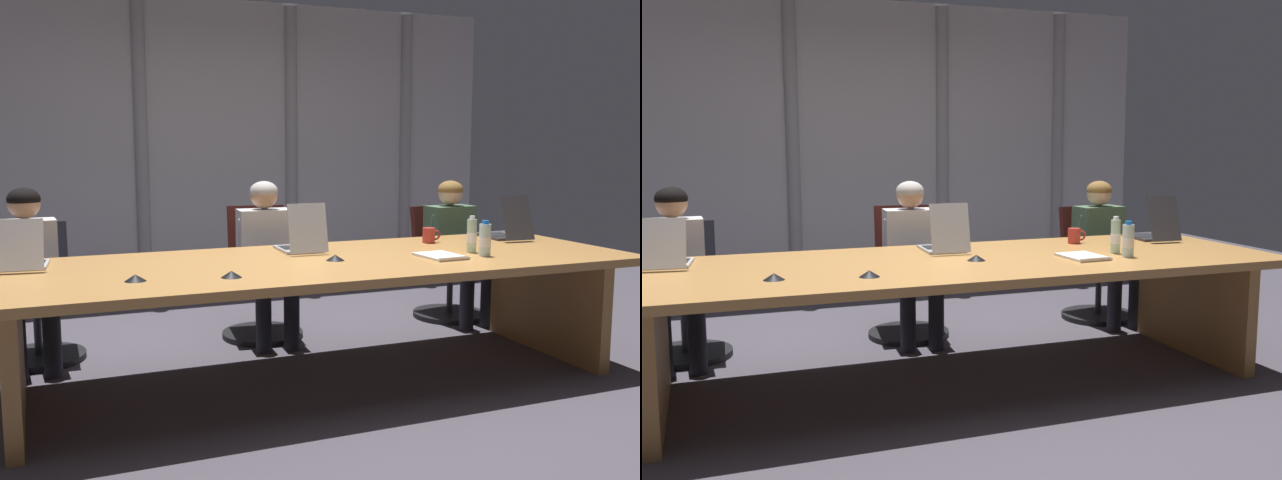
% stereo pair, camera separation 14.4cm
% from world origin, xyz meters
% --- Properties ---
extents(ground_plane, '(11.37, 11.37, 0.00)m').
position_xyz_m(ground_plane, '(0.00, 0.00, 0.00)').
color(ground_plane, '#47424C').
extents(conference_table, '(3.88, 1.34, 0.75)m').
position_xyz_m(conference_table, '(0.00, 0.00, 0.60)').
color(conference_table, '#B77F42').
rests_on(conference_table, ground_plane).
extents(curtain_backdrop, '(5.69, 0.17, 2.73)m').
position_xyz_m(curtain_backdrop, '(0.00, 2.72, 1.37)').
color(curtain_backdrop, '#B2B2B7').
rests_on(curtain_backdrop, ground_plane).
extents(laptop_left_end, '(0.28, 0.41, 0.29)m').
position_xyz_m(laptop_left_end, '(-1.62, 0.33, 0.80)').
color(laptop_left_end, '#BCBCC1').
rests_on(laptop_left_end, conference_table).
extents(laptop_left_mid, '(0.27, 0.41, 0.32)m').
position_xyz_m(laptop_left_mid, '(0.01, 0.33, 0.81)').
color(laptop_left_mid, '#A8ADB7').
rests_on(laptop_left_mid, conference_table).
extents(laptop_center, '(0.26, 0.47, 0.32)m').
position_xyz_m(laptop_center, '(1.59, 0.34, 0.81)').
color(laptop_center, '#2D2D33').
rests_on(laptop_center, conference_table).
extents(office_chair_left_end, '(0.60, 0.60, 0.90)m').
position_xyz_m(office_chair_left_end, '(-1.57, 1.13, 0.34)').
color(office_chair_left_end, '#2D2D38').
rests_on(office_chair_left_end, ground_plane).
extents(office_chair_left_mid, '(0.60, 0.60, 0.96)m').
position_xyz_m(office_chair_left_mid, '(-0.01, 1.13, 0.35)').
color(office_chair_left_mid, '#511E19').
rests_on(office_chair_left_mid, ground_plane).
extents(office_chair_center, '(0.60, 0.61, 0.91)m').
position_xyz_m(office_chair_center, '(1.60, 1.13, 0.34)').
color(office_chair_center, '#511E19').
rests_on(office_chair_center, ground_plane).
extents(person_left_end, '(0.40, 0.56, 1.15)m').
position_xyz_m(person_left_end, '(-1.61, 0.97, 0.66)').
color(person_left_end, silver).
rests_on(person_left_end, ground_plane).
extents(person_left_mid, '(0.42, 0.57, 1.16)m').
position_xyz_m(person_left_mid, '(-0.01, 0.97, 0.66)').
color(person_left_mid, silver).
rests_on(person_left_mid, ground_plane).
extents(person_center, '(0.40, 0.56, 1.13)m').
position_xyz_m(person_center, '(1.58, 0.97, 0.65)').
color(person_center, '#4C6B4C').
rests_on(person_center, ground_plane).
extents(water_bottle_primary, '(0.07, 0.07, 0.22)m').
position_xyz_m(water_bottle_primary, '(1.00, -0.26, 0.85)').
color(water_bottle_primary, silver).
rests_on(water_bottle_primary, conference_table).
extents(water_bottle_secondary, '(0.06, 0.06, 0.23)m').
position_xyz_m(water_bottle_secondary, '(1.00, -0.10, 0.85)').
color(water_bottle_secondary, '#ADD1B2').
rests_on(water_bottle_secondary, conference_table).
extents(coffee_mug_near, '(0.13, 0.09, 0.11)m').
position_xyz_m(coffee_mug_near, '(0.98, 0.37, 0.80)').
color(coffee_mug_near, '#B2332D').
rests_on(coffee_mug_near, conference_table).
extents(conference_mic_left_side, '(0.11, 0.11, 0.03)m').
position_xyz_m(conference_mic_left_side, '(-1.10, -0.26, 0.76)').
color(conference_mic_left_side, black).
rests_on(conference_mic_left_side, conference_table).
extents(conference_mic_middle, '(0.11, 0.11, 0.03)m').
position_xyz_m(conference_mic_middle, '(-0.62, -0.35, 0.76)').
color(conference_mic_middle, black).
rests_on(conference_mic_middle, conference_table).
extents(conference_mic_right_side, '(0.11, 0.11, 0.03)m').
position_xyz_m(conference_mic_right_side, '(0.08, -0.06, 0.76)').
color(conference_mic_right_side, black).
rests_on(conference_mic_right_side, conference_table).
extents(spiral_notepad, '(0.24, 0.32, 0.03)m').
position_xyz_m(spiral_notepad, '(0.72, -0.20, 0.76)').
color(spiral_notepad, silver).
rests_on(spiral_notepad, conference_table).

